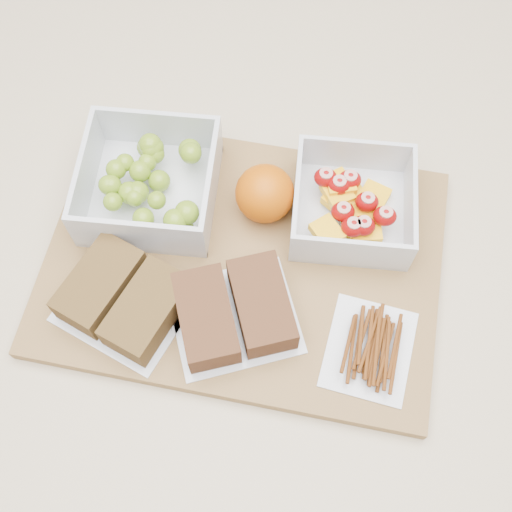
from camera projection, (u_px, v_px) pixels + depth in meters
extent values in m
plane|color=gray|center=(257.00, 424.00, 1.51)|extent=(4.00, 4.00, 0.00)
cube|color=beige|center=(258.00, 374.00, 1.11)|extent=(1.20, 0.90, 0.90)
cube|color=olive|center=(243.00, 261.00, 0.70)|extent=(0.45, 0.34, 0.02)
cube|color=silver|center=(152.00, 194.00, 0.72)|extent=(0.14, 0.14, 0.01)
cube|color=silver|center=(159.00, 129.00, 0.72)|extent=(0.14, 0.01, 0.06)
cube|color=silver|center=(137.00, 237.00, 0.67)|extent=(0.14, 0.01, 0.06)
cube|color=silver|center=(211.00, 186.00, 0.69)|extent=(0.01, 0.13, 0.06)
cube|color=silver|center=(86.00, 176.00, 0.70)|extent=(0.01, 0.13, 0.06)
sphere|color=olive|center=(137.00, 192.00, 0.69)|extent=(0.03, 0.03, 0.03)
sphere|color=olive|center=(109.00, 185.00, 0.69)|extent=(0.02, 0.02, 0.02)
sphere|color=olive|center=(151.00, 149.00, 0.70)|extent=(0.02, 0.02, 0.02)
sphere|color=olive|center=(159.00, 181.00, 0.71)|extent=(0.02, 0.02, 0.02)
sphere|color=olive|center=(116.00, 169.00, 0.70)|extent=(0.02, 0.02, 0.02)
sphere|color=olive|center=(139.00, 192.00, 0.70)|extent=(0.02, 0.02, 0.02)
sphere|color=olive|center=(125.00, 162.00, 0.70)|extent=(0.02, 0.02, 0.02)
sphere|color=olive|center=(187.00, 213.00, 0.67)|extent=(0.03, 0.03, 0.03)
sphere|color=olive|center=(190.00, 150.00, 0.71)|extent=(0.03, 0.03, 0.03)
sphere|color=olive|center=(150.00, 145.00, 0.70)|extent=(0.03, 0.03, 0.03)
sphere|color=olive|center=(113.00, 202.00, 0.68)|extent=(0.02, 0.02, 0.02)
sphere|color=olive|center=(191.00, 153.00, 0.70)|extent=(0.02, 0.02, 0.02)
sphere|color=olive|center=(143.00, 219.00, 0.68)|extent=(0.02, 0.02, 0.02)
sphere|color=olive|center=(155.00, 154.00, 0.71)|extent=(0.02, 0.02, 0.02)
sphere|color=olive|center=(140.00, 171.00, 0.70)|extent=(0.02, 0.02, 0.02)
sphere|color=olive|center=(153.00, 148.00, 0.71)|extent=(0.02, 0.02, 0.02)
sphere|color=olive|center=(175.00, 220.00, 0.66)|extent=(0.03, 0.03, 0.03)
sphere|color=olive|center=(185.00, 228.00, 0.68)|extent=(0.02, 0.02, 0.02)
sphere|color=olive|center=(147.00, 162.00, 0.70)|extent=(0.02, 0.02, 0.02)
sphere|color=olive|center=(135.00, 198.00, 0.69)|extent=(0.02, 0.02, 0.02)
sphere|color=olive|center=(148.00, 148.00, 0.72)|extent=(0.03, 0.03, 0.03)
sphere|color=olive|center=(157.00, 200.00, 0.68)|extent=(0.02, 0.02, 0.02)
sphere|color=olive|center=(129.00, 193.00, 0.69)|extent=(0.03, 0.03, 0.03)
sphere|color=olive|center=(111.00, 185.00, 0.69)|extent=(0.02, 0.02, 0.02)
cube|color=silver|center=(350.00, 214.00, 0.71)|extent=(0.13, 0.13, 0.00)
cube|color=silver|center=(355.00, 155.00, 0.71)|extent=(0.13, 0.00, 0.05)
cube|color=silver|center=(351.00, 254.00, 0.66)|extent=(0.13, 0.00, 0.05)
cube|color=silver|center=(410.00, 207.00, 0.68)|extent=(0.00, 0.12, 0.05)
cube|color=silver|center=(296.00, 198.00, 0.69)|extent=(0.00, 0.12, 0.05)
cube|color=#F2AD0D|center=(355.00, 223.00, 0.69)|extent=(0.04, 0.04, 0.01)
cube|color=#F2AD0D|center=(342.00, 189.00, 0.71)|extent=(0.05, 0.05, 0.01)
cube|color=#F2AD0D|center=(361.00, 205.00, 0.70)|extent=(0.04, 0.05, 0.01)
cube|color=#F2AD0D|center=(373.00, 199.00, 0.71)|extent=(0.04, 0.05, 0.01)
cube|color=#F2AD0D|center=(337.00, 192.00, 0.70)|extent=(0.04, 0.04, 0.01)
cube|color=#F2AD0D|center=(341.00, 184.00, 0.70)|extent=(0.04, 0.03, 0.01)
cube|color=#F2AD0D|center=(327.00, 232.00, 0.68)|extent=(0.04, 0.04, 0.01)
cube|color=#F2AD0D|center=(366.00, 229.00, 0.68)|extent=(0.04, 0.04, 0.01)
cube|color=#F2AD0D|center=(339.00, 201.00, 0.70)|extent=(0.04, 0.04, 0.01)
ellipsoid|color=#A00A08|center=(367.00, 202.00, 0.68)|extent=(0.03, 0.02, 0.02)
ellipsoid|color=#A00A08|center=(363.00, 226.00, 0.67)|extent=(0.03, 0.02, 0.02)
ellipsoid|color=#A00A08|center=(325.00, 178.00, 0.70)|extent=(0.03, 0.02, 0.02)
ellipsoid|color=#A00A08|center=(385.00, 216.00, 0.68)|extent=(0.03, 0.02, 0.02)
ellipsoid|color=#A00A08|center=(339.00, 185.00, 0.69)|extent=(0.03, 0.02, 0.02)
ellipsoid|color=#A00A08|center=(353.00, 227.00, 0.67)|extent=(0.03, 0.02, 0.02)
ellipsoid|color=#A00A08|center=(343.00, 212.00, 0.68)|extent=(0.03, 0.02, 0.02)
ellipsoid|color=#A00A08|center=(350.00, 180.00, 0.70)|extent=(0.03, 0.02, 0.02)
sphere|color=#CD5804|center=(265.00, 194.00, 0.69)|extent=(0.06, 0.06, 0.06)
cube|color=silver|center=(127.00, 304.00, 0.66)|extent=(0.16, 0.15, 0.00)
cube|color=brown|center=(100.00, 285.00, 0.65)|extent=(0.09, 0.11, 0.04)
cube|color=brown|center=(147.00, 311.00, 0.64)|extent=(0.09, 0.11, 0.04)
cube|color=silver|center=(235.00, 318.00, 0.66)|extent=(0.15, 0.15, 0.00)
cube|color=brown|center=(206.00, 318.00, 0.64)|extent=(0.08, 0.11, 0.04)
cube|color=brown|center=(262.00, 304.00, 0.64)|extent=(0.08, 0.11, 0.04)
cube|color=silver|center=(369.00, 349.00, 0.64)|extent=(0.10, 0.11, 0.00)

